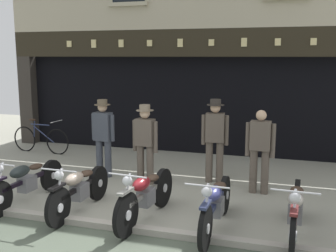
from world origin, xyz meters
The scene contains 13 objects.
shop_facade centered at (0.00, 7.02, 1.69)m, with size 11.10×4.42×6.19m.
motorcycle_left centered at (-2.04, 0.65, 0.41)m, with size 0.62×2.05×0.90m.
motorcycle_center_left centered at (-0.91, 0.53, 0.42)m, with size 0.62×1.93×0.91m.
motorcycle_center centered at (0.28, 0.53, 0.44)m, with size 0.62×2.03×0.94m.
motorcycle_center_right centered at (1.42, 0.50, 0.42)m, with size 0.62×2.06×0.92m.
motorcycle_right centered at (2.56, 0.59, 0.43)m, with size 0.62×2.10×0.92m.
salesman_left centered at (-1.45, 2.58, 0.94)m, with size 0.56×0.34×1.70m.
shopkeeper_center centered at (-0.40, 2.37, 0.92)m, with size 0.56×0.36×1.65m.
salesman_right centered at (0.95, 2.87, 0.98)m, with size 0.56×0.36×1.75m.
assistant_far_right centered at (1.90, 2.45, 0.89)m, with size 0.56×0.25×1.62m.
advert_board_near centered at (-1.91, 5.40, 1.60)m, with size 0.68×0.03×1.06m.
advert_board_far centered at (-3.02, 5.40, 1.63)m, with size 0.71×0.03×0.89m.
leaning_bicycle centered at (-4.10, 4.10, 0.38)m, with size 1.79×0.50×0.94m.
Camera 1 is at (2.45, -5.30, 2.63)m, focal length 43.59 mm.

